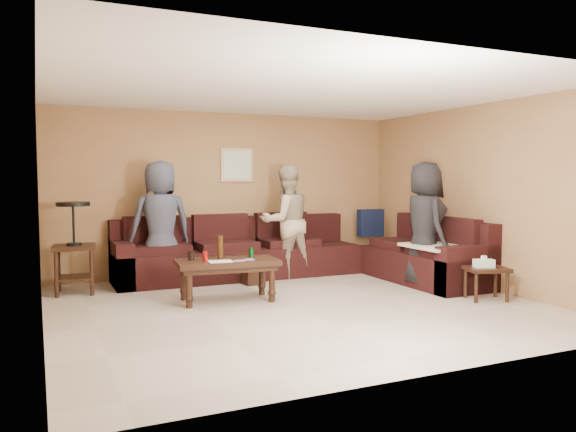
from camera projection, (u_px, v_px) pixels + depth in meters
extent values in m
plane|color=#B8AB9B|center=(298.00, 306.00, 6.59)|extent=(5.50, 5.50, 0.00)
cube|color=white|center=(299.00, 95.00, 6.42)|extent=(5.50, 5.00, 0.10)
cube|color=#987148|center=(230.00, 194.00, 8.78)|extent=(5.50, 0.10, 2.50)
cube|color=#987148|center=(440.00, 212.00, 4.23)|extent=(5.50, 0.10, 2.50)
cube|color=#987148|center=(39.00, 205.00, 5.38)|extent=(0.10, 5.00, 2.50)
cube|color=#987148|center=(481.00, 196.00, 7.63)|extent=(0.10, 5.00, 2.50)
cube|color=black|center=(240.00, 263.00, 8.44)|extent=(3.70, 0.90, 0.45)
cube|color=black|center=(233.00, 231.00, 8.71)|extent=(3.70, 0.24, 0.45)
cube|color=black|center=(121.00, 264.00, 7.73)|extent=(0.24, 0.90, 0.63)
cube|color=black|center=(425.00, 267.00, 8.06)|extent=(0.90, 2.00, 0.45)
cube|color=black|center=(444.00, 235.00, 8.17)|extent=(0.24, 2.00, 0.45)
cube|color=black|center=(468.00, 270.00, 7.26)|extent=(0.90, 0.24, 0.63)
cube|color=black|center=(371.00, 223.00, 9.35)|extent=(0.45, 0.14, 0.45)
cube|color=beige|center=(446.00, 246.00, 7.63)|extent=(1.00, 0.85, 0.04)
cube|color=black|center=(227.00, 262.00, 6.82)|extent=(1.28, 0.73, 0.07)
cube|color=black|center=(227.00, 268.00, 6.83)|extent=(1.18, 0.63, 0.06)
cylinder|color=black|center=(189.00, 289.00, 6.47)|extent=(0.08, 0.08, 0.44)
cylinder|color=black|center=(272.00, 284.00, 6.79)|extent=(0.08, 0.08, 0.44)
cylinder|color=black|center=(184.00, 282.00, 6.89)|extent=(0.08, 0.08, 0.44)
cylinder|color=black|center=(262.00, 278.00, 7.21)|extent=(0.08, 0.08, 0.44)
cylinder|color=red|center=(205.00, 256.00, 6.68)|extent=(0.07, 0.07, 0.12)
cylinder|color=#126723|center=(251.00, 252.00, 7.03)|extent=(0.07, 0.07, 0.12)
cylinder|color=#37210C|center=(220.00, 247.00, 6.92)|extent=(0.07, 0.07, 0.28)
cylinder|color=black|center=(191.00, 256.00, 6.77)|extent=(0.08, 0.08, 0.11)
cube|color=silver|center=(220.00, 261.00, 6.66)|extent=(0.30, 0.25, 0.00)
cylinder|color=#D14982|center=(239.00, 261.00, 6.70)|extent=(0.14, 0.14, 0.01)
cylinder|color=#D14982|center=(249.00, 260.00, 6.79)|extent=(0.14, 0.14, 0.01)
cube|color=black|center=(74.00, 247.00, 7.26)|extent=(0.57, 0.57, 0.05)
cube|color=black|center=(75.00, 277.00, 7.29)|extent=(0.50, 0.50, 0.03)
cylinder|color=black|center=(56.00, 274.00, 7.02)|extent=(0.05, 0.05, 0.61)
cylinder|color=black|center=(92.00, 272.00, 7.15)|extent=(0.05, 0.05, 0.61)
cylinder|color=black|center=(58.00, 269.00, 7.41)|extent=(0.05, 0.05, 0.61)
cylinder|color=black|center=(92.00, 267.00, 7.55)|extent=(0.05, 0.05, 0.61)
cylinder|color=black|center=(74.00, 244.00, 7.26)|extent=(0.19, 0.19, 0.03)
cylinder|color=black|center=(73.00, 223.00, 7.24)|extent=(0.03, 0.03, 0.50)
cylinder|color=black|center=(73.00, 204.00, 7.22)|extent=(0.42, 0.42, 0.05)
cube|color=black|center=(486.00, 269.00, 6.89)|extent=(0.59, 0.54, 0.04)
cylinder|color=black|center=(476.00, 287.00, 6.73)|extent=(0.04, 0.04, 0.38)
cylinder|color=black|center=(507.00, 287.00, 6.77)|extent=(0.04, 0.04, 0.38)
cylinder|color=black|center=(466.00, 283.00, 7.03)|extent=(0.04, 0.04, 0.38)
cylinder|color=black|center=(495.00, 282.00, 7.07)|extent=(0.04, 0.04, 0.38)
cube|color=white|center=(484.00, 263.00, 6.87)|extent=(0.27, 0.19, 0.10)
cube|color=silver|center=(484.00, 258.00, 6.86)|extent=(0.06, 0.04, 0.05)
cube|color=black|center=(252.00, 272.00, 7.93)|extent=(0.31, 0.31, 0.33)
cube|color=tan|center=(237.00, 165.00, 8.77)|extent=(0.52, 0.03, 0.52)
cube|color=white|center=(237.00, 165.00, 8.76)|extent=(0.44, 0.01, 0.44)
imported|color=#343848|center=(161.00, 223.00, 7.81)|extent=(0.89, 0.61, 1.74)
imported|color=tan|center=(286.00, 221.00, 8.43)|extent=(0.86, 0.68, 1.69)
imported|color=black|center=(425.00, 225.00, 7.70)|extent=(0.67, 0.92, 1.72)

